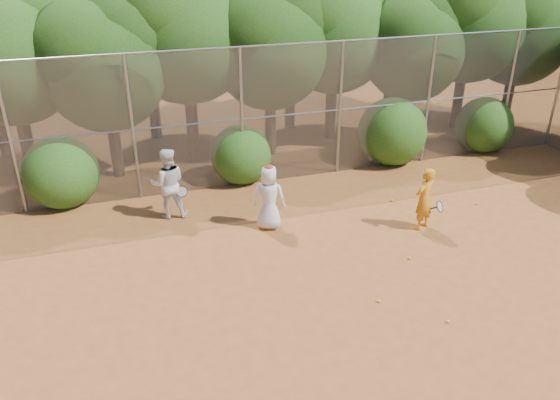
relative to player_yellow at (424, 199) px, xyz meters
name	(u,v)px	position (x,y,z in m)	size (l,w,h in m)	color
ground	(362,291)	(-2.58, -2.00, -0.82)	(80.00, 80.00, 0.00)	brown
fence_back	(272,114)	(-2.70, 4.00, 1.23)	(20.05, 0.09, 4.03)	gray
tree_1	(6,37)	(-9.52, 6.54, 3.35)	(4.64, 4.03, 6.35)	black
tree_2	(105,57)	(-7.03, 5.83, 2.77)	(3.99, 3.47, 5.47)	black
tree_3	(186,18)	(-4.52, 6.84, 3.58)	(4.89, 4.26, 6.70)	black
tree_4	(271,39)	(-2.03, 6.23, 2.94)	(4.19, 3.64, 5.73)	black
tree_5	(336,22)	(0.47, 7.04, 3.23)	(4.51, 3.92, 6.17)	black
tree_6	(415,41)	(2.97, 6.03, 2.65)	(3.86, 3.36, 5.29)	black
tree_7	(472,10)	(5.48, 6.64, 3.46)	(4.77, 4.14, 6.53)	black
tree_8	(522,22)	(7.47, 6.33, 3.00)	(4.25, 3.70, 5.82)	black
tree_10	(145,3)	(-5.52, 9.04, 3.81)	(5.15, 4.48, 7.06)	black
tree_11	(292,13)	(-0.52, 8.64, 3.35)	(4.64, 4.03, 6.35)	black
bush_0	(60,169)	(-8.58, 4.30, 0.18)	(2.00, 2.00, 2.00)	#214D13
bush_1	(241,152)	(-3.58, 4.30, 0.08)	(1.80, 1.80, 1.80)	#214D13
bush_2	(392,129)	(1.42, 4.30, 0.28)	(2.20, 2.20, 2.20)	#214D13
bush_3	(485,123)	(4.92, 4.30, 0.13)	(1.90, 1.90, 1.90)	#214D13
player_yellow	(424,199)	(0.00, 0.00, 0.00)	(0.88, 0.67, 1.64)	orange
player_teen	(269,197)	(-3.63, 1.23, 0.03)	(0.97, 0.85, 1.70)	white
player_white	(168,183)	(-5.93, 2.60, 0.12)	(0.98, 0.80, 1.88)	silver
ball_0	(409,258)	(-1.03, -1.22, -0.78)	(0.07, 0.07, 0.07)	#B2D827
ball_1	(392,201)	(0.03, 1.56, -0.78)	(0.07, 0.07, 0.07)	#B2D827
ball_2	(448,322)	(-1.47, -3.46, -0.78)	(0.07, 0.07, 0.07)	#B2D827
ball_3	(379,301)	(-2.44, -2.47, -0.78)	(0.07, 0.07, 0.07)	#B2D827
ball_4	(477,204)	(2.17, 0.68, -0.78)	(0.07, 0.07, 0.07)	#B2D827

